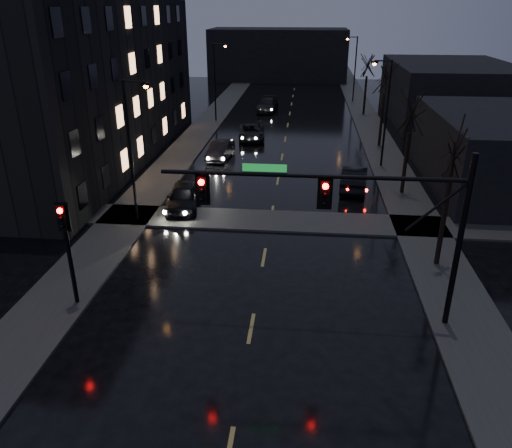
% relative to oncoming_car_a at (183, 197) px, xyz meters
% --- Properties ---
extents(sidewalk_left, '(3.00, 140.00, 0.12)m').
position_rel_oncoming_car_a_xyz_m(sidewalk_left, '(-3.03, 15.04, -0.72)').
color(sidewalk_left, '#2D2D2B').
rests_on(sidewalk_left, ground).
extents(sidewalk_right, '(3.00, 140.00, 0.12)m').
position_rel_oncoming_car_a_xyz_m(sidewalk_right, '(13.97, 15.04, -0.72)').
color(sidewalk_right, '#2D2D2B').
rests_on(sidewalk_right, ground).
extents(sidewalk_cross, '(40.00, 3.00, 0.12)m').
position_rel_oncoming_car_a_xyz_m(sidewalk_cross, '(5.47, -1.46, -0.72)').
color(sidewalk_cross, '#2D2D2B').
rests_on(sidewalk_cross, ground).
extents(apartment_block, '(12.00, 30.00, 12.00)m').
position_rel_oncoming_car_a_xyz_m(apartment_block, '(-11.03, 10.04, 5.22)').
color(apartment_block, black).
rests_on(apartment_block, ground).
extents(commercial_right_near, '(10.00, 14.00, 5.00)m').
position_rel_oncoming_car_a_xyz_m(commercial_right_near, '(20.97, 6.04, 1.72)').
color(commercial_right_near, black).
rests_on(commercial_right_near, ground).
extents(commercial_right_far, '(12.00, 18.00, 6.00)m').
position_rel_oncoming_car_a_xyz_m(commercial_right_far, '(22.47, 28.04, 2.22)').
color(commercial_right_far, black).
rests_on(commercial_right_far, ground).
extents(far_block, '(22.00, 10.00, 8.00)m').
position_rel_oncoming_car_a_xyz_m(far_block, '(2.47, 58.04, 3.22)').
color(far_block, black).
rests_on(far_block, ground).
extents(signal_mast, '(11.11, 0.41, 7.00)m').
position_rel_oncoming_car_a_xyz_m(signal_mast, '(9.32, -10.96, 4.09)').
color(signal_mast, black).
rests_on(signal_mast, ground).
extents(signal_pole_left, '(0.35, 0.41, 4.53)m').
position_rel_oncoming_car_a_xyz_m(signal_pole_left, '(-2.03, -10.96, 2.23)').
color(signal_pole_left, black).
rests_on(signal_pole_left, ground).
extents(tree_near, '(3.52, 3.52, 8.08)m').
position_rel_oncoming_car_a_xyz_m(tree_near, '(13.87, -5.96, 5.44)').
color(tree_near, black).
rests_on(tree_near, ground).
extents(tree_mid_a, '(3.30, 3.30, 7.58)m').
position_rel_oncoming_car_a_xyz_m(tree_mid_a, '(13.87, 4.04, 5.04)').
color(tree_mid_a, black).
rests_on(tree_mid_a, ground).
extents(tree_mid_b, '(3.74, 3.74, 8.59)m').
position_rel_oncoming_car_a_xyz_m(tree_mid_b, '(13.87, 16.04, 5.83)').
color(tree_mid_b, black).
rests_on(tree_mid_b, ground).
extents(tree_far, '(3.43, 3.43, 7.88)m').
position_rel_oncoming_car_a_xyz_m(tree_far, '(13.87, 30.04, 5.28)').
color(tree_far, black).
rests_on(tree_far, ground).
extents(streetlight_l_near, '(1.53, 0.28, 8.00)m').
position_rel_oncoming_car_a_xyz_m(streetlight_l_near, '(-2.11, -1.96, 3.99)').
color(streetlight_l_near, black).
rests_on(streetlight_l_near, ground).
extents(streetlight_l_far, '(1.53, 0.28, 8.00)m').
position_rel_oncoming_car_a_xyz_m(streetlight_l_far, '(-2.11, 25.04, 3.99)').
color(streetlight_l_far, black).
rests_on(streetlight_l_far, ground).
extents(streetlight_r_mid, '(1.53, 0.28, 8.00)m').
position_rel_oncoming_car_a_xyz_m(streetlight_r_mid, '(13.05, 10.04, 3.99)').
color(streetlight_r_mid, black).
rests_on(streetlight_r_mid, ground).
extents(streetlight_r_far, '(1.53, 0.28, 8.00)m').
position_rel_oncoming_car_a_xyz_m(streetlight_r_far, '(13.05, 38.04, 3.99)').
color(streetlight_r_far, black).
rests_on(streetlight_r_far, ground).
extents(oncoming_car_a, '(2.38, 4.78, 1.56)m').
position_rel_oncoming_car_a_xyz_m(oncoming_car_a, '(0.00, 0.00, 0.00)').
color(oncoming_car_a, black).
rests_on(oncoming_car_a, ground).
extents(oncoming_car_b, '(1.88, 4.47, 1.44)m').
position_rel_oncoming_car_a_xyz_m(oncoming_car_b, '(0.46, 11.06, -0.06)').
color(oncoming_car_b, black).
rests_on(oncoming_car_b, ground).
extents(oncoming_car_c, '(2.82, 5.24, 1.40)m').
position_rel_oncoming_car_a_xyz_m(oncoming_car_c, '(2.35, 17.60, -0.08)').
color(oncoming_car_c, black).
rests_on(oncoming_car_c, ground).
extents(oncoming_car_d, '(2.60, 5.46, 1.54)m').
position_rel_oncoming_car_a_xyz_m(oncoming_car_d, '(2.77, 30.94, -0.01)').
color(oncoming_car_d, black).
rests_on(oncoming_car_d, ground).
extents(lead_car, '(2.26, 4.93, 1.57)m').
position_rel_oncoming_car_a_xyz_m(lead_car, '(10.75, 4.75, 0.00)').
color(lead_car, black).
rests_on(lead_car, ground).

